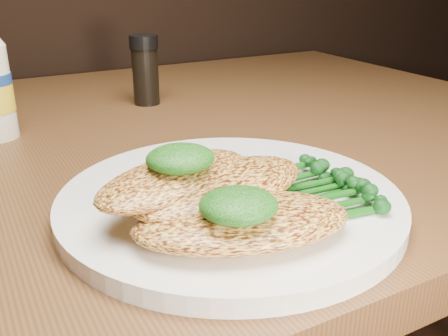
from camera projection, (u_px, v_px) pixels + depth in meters
plate at (230, 201)px, 0.44m from camera, size 0.29×0.29×0.02m
chicken_front at (242, 221)px, 0.36m from camera, size 0.18×0.12×0.03m
chicken_mid at (221, 186)px, 0.39m from camera, size 0.17×0.11×0.02m
chicken_back at (176, 178)px, 0.39m from camera, size 0.16×0.12×0.02m
pesto_front at (239, 205)px, 0.34m from camera, size 0.07×0.06×0.02m
pesto_back at (180, 158)px, 0.38m from camera, size 0.06×0.06×0.02m
broccolini_bundle at (298, 189)px, 0.41m from camera, size 0.17×0.15×0.02m
pepper_grinder at (145, 70)px, 0.75m from camera, size 0.05×0.05×0.10m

